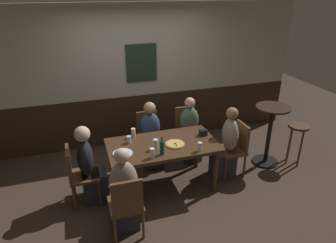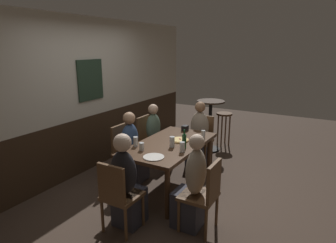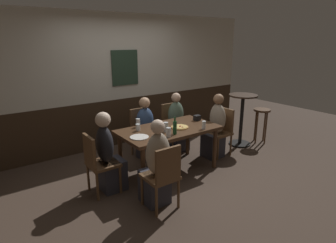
# 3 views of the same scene
# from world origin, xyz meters

# --- Properties ---
(ground_plane) EXTENTS (12.00, 12.00, 0.00)m
(ground_plane) POSITION_xyz_m (0.00, 0.00, 0.00)
(ground_plane) COLOR #423328
(wall_back) EXTENTS (6.40, 0.13, 2.60)m
(wall_back) POSITION_xyz_m (0.00, 1.65, 1.30)
(wall_back) COLOR #332316
(wall_back) RESTS_ON ground_plane
(dining_table) EXTENTS (1.60, 0.87, 0.74)m
(dining_table) POSITION_xyz_m (0.00, 0.00, 0.65)
(dining_table) COLOR #472D1C
(dining_table) RESTS_ON ground_plane
(chair_head_west) EXTENTS (0.40, 0.40, 0.88)m
(chair_head_west) POSITION_xyz_m (-1.21, 0.00, 0.50)
(chair_head_west) COLOR brown
(chair_head_west) RESTS_ON ground_plane
(chair_mid_far) EXTENTS (0.40, 0.40, 0.88)m
(chair_mid_far) POSITION_xyz_m (0.00, 0.85, 0.50)
(chair_mid_far) COLOR brown
(chair_mid_far) RESTS_ON ground_plane
(chair_head_east) EXTENTS (0.40, 0.40, 0.88)m
(chair_head_east) POSITION_xyz_m (1.21, 0.00, 0.50)
(chair_head_east) COLOR brown
(chair_head_east) RESTS_ON ground_plane
(chair_left_near) EXTENTS (0.40, 0.40, 0.88)m
(chair_left_near) POSITION_xyz_m (-0.70, -0.85, 0.50)
(chair_left_near) COLOR brown
(chair_left_near) RESTS_ON ground_plane
(chair_right_far) EXTENTS (0.40, 0.40, 0.88)m
(chair_right_far) POSITION_xyz_m (0.70, 0.85, 0.50)
(chair_right_far) COLOR brown
(chair_right_far) RESTS_ON ground_plane
(person_head_west) EXTENTS (0.37, 0.34, 1.18)m
(person_head_west) POSITION_xyz_m (-1.05, 0.00, 0.50)
(person_head_west) COLOR #2D2D38
(person_head_west) RESTS_ON ground_plane
(person_mid_far) EXTENTS (0.34, 0.37, 1.12)m
(person_mid_far) POSITION_xyz_m (-0.00, 0.69, 0.47)
(person_mid_far) COLOR #2D2D38
(person_mid_far) RESTS_ON ground_plane
(person_head_east) EXTENTS (0.37, 0.34, 1.18)m
(person_head_east) POSITION_xyz_m (1.05, 0.00, 0.49)
(person_head_east) COLOR #2D2D38
(person_head_east) RESTS_ON ground_plane
(person_left_near) EXTENTS (0.34, 0.37, 1.18)m
(person_left_near) POSITION_xyz_m (-0.70, -0.69, 0.49)
(person_left_near) COLOR #2D2D38
(person_left_near) RESTS_ON ground_plane
(person_right_far) EXTENTS (0.34, 0.37, 1.13)m
(person_right_far) POSITION_xyz_m (0.70, 0.69, 0.47)
(person_right_far) COLOR #2D2D38
(person_right_far) RESTS_ON ground_plane
(pizza) EXTENTS (0.28, 0.28, 0.03)m
(pizza) POSITION_xyz_m (0.16, -0.07, 0.75)
(pizza) COLOR tan
(pizza) RESTS_ON dining_table
(beer_glass_half) EXTENTS (0.06, 0.06, 0.13)m
(beer_glass_half) POSITION_xyz_m (0.43, -0.35, 0.80)
(beer_glass_half) COLOR silver
(beer_glass_half) RESTS_ON dining_table
(pint_glass_stout) EXTENTS (0.07, 0.07, 0.15)m
(pint_glass_stout) POSITION_xyz_m (-0.14, -0.11, 0.81)
(pint_glass_stout) COLOR silver
(pint_glass_stout) RESTS_ON dining_table
(tumbler_short) EXTENTS (0.07, 0.07, 0.11)m
(tumbler_short) POSITION_xyz_m (-0.46, 0.19, 0.79)
(tumbler_short) COLOR silver
(tumbler_short) RESTS_ON dining_table
(beer_glass_tall) EXTENTS (0.07, 0.07, 0.14)m
(beer_glass_tall) POSITION_xyz_m (-0.24, -0.32, 0.80)
(beer_glass_tall) COLOR silver
(beer_glass_tall) RESTS_ON dining_table
(pint_glass_pale) EXTENTS (0.07, 0.07, 0.14)m
(pint_glass_pale) POSITION_xyz_m (-0.36, 0.36, 0.80)
(pint_glass_pale) COLOR silver
(pint_glass_pale) RESTS_ON dining_table
(beer_bottle_green) EXTENTS (0.06, 0.06, 0.27)m
(beer_bottle_green) POSITION_xyz_m (-0.09, -0.28, 0.85)
(beer_bottle_green) COLOR #194723
(beer_bottle_green) RESTS_ON dining_table
(plate_white_large) EXTENTS (0.27, 0.27, 0.01)m
(plate_white_large) POSITION_xyz_m (-0.60, -0.10, 0.75)
(plate_white_large) COLOR white
(plate_white_large) RESTS_ON dining_table
(condiment_caddy) EXTENTS (0.11, 0.09, 0.09)m
(condiment_caddy) POSITION_xyz_m (0.68, 0.09, 0.79)
(condiment_caddy) COLOR black
(condiment_caddy) RESTS_ON dining_table
(side_bar_table) EXTENTS (0.56, 0.56, 1.05)m
(side_bar_table) POSITION_xyz_m (1.91, 0.12, 0.62)
(side_bar_table) COLOR black
(side_bar_table) RESTS_ON ground_plane
(bar_stool) EXTENTS (0.34, 0.34, 0.72)m
(bar_stool) POSITION_xyz_m (2.36, -0.03, 0.56)
(bar_stool) COLOR #513521
(bar_stool) RESTS_ON ground_plane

